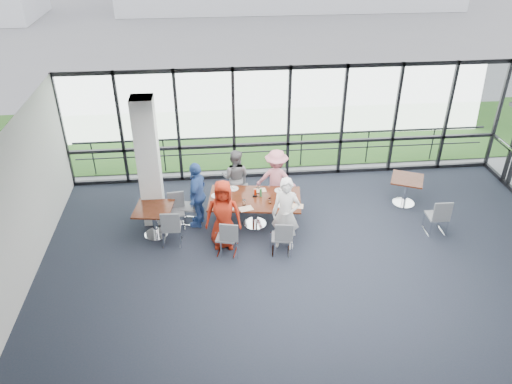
{
  "coord_description": "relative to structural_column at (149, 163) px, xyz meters",
  "views": [
    {
      "loc": [
        -2.12,
        -7.51,
        6.95
      ],
      "look_at": [
        -1.16,
        2.27,
        1.1
      ],
      "focal_mm": 35.0,
      "sensor_mm": 36.0,
      "label": 1
    }
  ],
  "objects": [
    {
      "name": "menu_c",
      "position": [
        2.61,
        -0.07,
        -0.85
      ],
      "size": [
        0.3,
        0.23,
        0.0
      ],
      "primitive_type": "cube",
      "rotation": [
        0.0,
        0.0,
        0.11
      ],
      "color": "white",
      "rests_on": "main_table"
    },
    {
      "name": "chair_main_end",
      "position": [
        0.83,
        -0.15,
        -1.16
      ],
      "size": [
        0.52,
        0.52,
        0.87
      ],
      "primitive_type": null,
      "rotation": [
        0.0,
        0.0,
        -1.83
      ],
      "color": "slate",
      "rests_on": "ground"
    },
    {
      "name": "grass_strip",
      "position": [
        3.6,
        5.0,
        -1.59
      ],
      "size": [
        80.0,
        5.0,
        0.01
      ],
      "primitive_type": "cube",
      "color": "#2A5A25",
      "rests_on": "ground"
    },
    {
      "name": "chair_main_nr",
      "position": [
        2.91,
        -1.6,
        -1.18
      ],
      "size": [
        0.47,
        0.47,
        0.85
      ],
      "primitive_type": null,
      "rotation": [
        0.0,
        0.0,
        -0.15
      ],
      "color": "slate",
      "rests_on": "ground"
    },
    {
      "name": "diner_near_right",
      "position": [
        3.04,
        -1.37,
        -0.72
      ],
      "size": [
        0.76,
        0.65,
        1.75
      ],
      "primitive_type": "imported",
      "rotation": [
        0.0,
        0.0,
        -0.33
      ],
      "color": "white",
      "rests_on": "ground"
    },
    {
      "name": "diner_far_left",
      "position": [
        2.04,
        0.62,
        -0.84
      ],
      "size": [
        0.84,
        0.66,
        1.52
      ],
      "primitive_type": "imported",
      "rotation": [
        0.0,
        0.0,
        2.82
      ],
      "color": "slate",
      "rests_on": "ground"
    },
    {
      "name": "tumbler_a",
      "position": [
        2.16,
        -0.72,
        -0.78
      ],
      "size": [
        0.07,
        0.07,
        0.15
      ],
      "primitive_type": "cylinder",
      "color": "white",
      "rests_on": "main_table"
    },
    {
      "name": "menu_b",
      "position": [
        3.37,
        -0.87,
        -0.85
      ],
      "size": [
        0.35,
        0.28,
        0.0
      ],
      "primitive_type": "cube",
      "rotation": [
        0.0,
        0.0,
        -0.22
      ],
      "color": "white",
      "rests_on": "main_table"
    },
    {
      "name": "guard_rail",
      "position": [
        3.6,
        2.6,
        -1.1
      ],
      "size": [
        12.0,
        0.06,
        0.06
      ],
      "primitive_type": "cylinder",
      "rotation": [
        0.0,
        1.57,
        0.0
      ],
      "color": "#2D2D33",
      "rests_on": "ground"
    },
    {
      "name": "structural_column",
      "position": [
        0.0,
        0.0,
        0.0
      ],
      "size": [
        0.5,
        0.5,
        3.2
      ],
      "primitive_type": "cube",
      "color": "white",
      "rests_on": "ground"
    },
    {
      "name": "diner_far_right",
      "position": [
        3.06,
        0.35,
        -0.8
      ],
      "size": [
        1.13,
        0.78,
        1.6
      ],
      "primitive_type": "imported",
      "rotation": [
        0.0,
        0.0,
        2.89
      ],
      "color": "pink",
      "rests_on": "ground"
    },
    {
      "name": "tumbler_d",
      "position": [
        1.64,
        -0.5,
        -0.78
      ],
      "size": [
        0.07,
        0.07,
        0.14
      ],
      "primitive_type": "cylinder",
      "color": "white",
      "rests_on": "main_table"
    },
    {
      "name": "side_table_left",
      "position": [
        0.06,
        -0.64,
        -0.97
      ],
      "size": [
        0.97,
        0.97,
        0.75
      ],
      "rotation": [
        0.0,
        0.0,
        -0.15
      ],
      "color": "#3E1909",
      "rests_on": "ground"
    },
    {
      "name": "menu_a",
      "position": [
        2.19,
        -0.87,
        -0.85
      ],
      "size": [
        0.36,
        0.29,
        0.0
      ],
      "primitive_type": "cube",
      "rotation": [
        0.0,
        0.0,
        0.27
      ],
      "color": "white",
      "rests_on": "main_table"
    },
    {
      "name": "diner_end",
      "position": [
        1.08,
        -0.26,
        -0.76
      ],
      "size": [
        0.78,
        1.09,
        1.68
      ],
      "primitive_type": "imported",
      "rotation": [
        0.0,
        0.0,
        -1.85
      ],
      "color": "#365DA9",
      "rests_on": "ground"
    },
    {
      "name": "plate_end",
      "position": [
        1.54,
        -0.24,
        -0.84
      ],
      "size": [
        0.26,
        0.26,
        0.01
      ],
      "primitive_type": "cylinder",
      "color": "white",
      "rests_on": "main_table"
    },
    {
      "name": "plate_fr",
      "position": [
        3.08,
        -0.14,
        -0.84
      ],
      "size": [
        0.25,
        0.25,
        0.01
      ],
      "primitive_type": "cylinder",
      "color": "white",
      "rests_on": "main_table"
    },
    {
      "name": "chair_main_fl",
      "position": [
        2.13,
        0.62,
        -1.15
      ],
      "size": [
        0.48,
        0.48,
        0.89
      ],
      "primitive_type": null,
      "rotation": [
        0.0,
        0.0,
        3.02
      ],
      "color": "slate",
      "rests_on": "ground"
    },
    {
      "name": "tumbler_b",
      "position": [
        2.77,
        -0.69,
        -0.78
      ],
      "size": [
        0.07,
        0.07,
        0.13
      ],
      "primitive_type": "cylinder",
      "color": "white",
      "rests_on": "main_table"
    },
    {
      "name": "curtain_wall_back",
      "position": [
        3.6,
        2.0,
        0.0
      ],
      "size": [
        12.0,
        0.1,
        3.2
      ],
      "primitive_type": "cube",
      "color": "white",
      "rests_on": "ground"
    },
    {
      "name": "ceiling",
      "position": [
        3.6,
        -3.0,
        1.6
      ],
      "size": [
        12.0,
        10.0,
        0.04
      ],
      "primitive_type": "cube",
      "color": "white",
      "rests_on": "ground"
    },
    {
      "name": "tumbler_c",
      "position": [
        2.54,
        -0.2,
        -0.78
      ],
      "size": [
        0.07,
        0.07,
        0.15
      ],
      "primitive_type": "cylinder",
      "color": "white",
      "rests_on": "main_table"
    },
    {
      "name": "diner_near_left",
      "position": [
        1.66,
        -1.19,
        -0.77
      ],
      "size": [
        0.87,
        0.62,
        1.67
      ],
      "primitive_type": "imported",
      "rotation": [
        0.0,
        0.0,
        -0.12
      ],
      "color": "#AA230F",
      "rests_on": "ground"
    },
    {
      "name": "chair_spare_lb",
      "position": [
        0.53,
        -0.35,
        -1.17
      ],
      "size": [
        0.47,
        0.47,
        0.85
      ],
      "primitive_type": null,
      "rotation": [
        0.0,
        0.0,
        3.27
      ],
      "color": "slate",
      "rests_on": "ground"
    },
    {
      "name": "side_table_right",
      "position": [
        6.41,
        0.15,
        -0.98
      ],
      "size": [
        1.03,
        1.03,
        0.75
      ],
      "rotation": [
        0.0,
        0.0,
        -0.43
      ],
      "color": "#3E1909",
      "rests_on": "ground"
    },
    {
      "name": "chair_main_fr",
      "position": [
        3.15,
        0.5,
        -1.17
      ],
      "size": [
        0.46,
        0.46,
        0.86
      ],
      "primitive_type": null,
      "rotation": [
        0.0,
        0.0,
        3.25
      ],
      "color": "slate",
      "rests_on": "ground"
    },
    {
      "name": "chair_spare_r",
      "position": [
        6.68,
        -1.18,
        -1.14
      ],
      "size": [
        0.46,
        0.46,
        0.92
      ],
      "primitive_type": null,
      "rotation": [
        0.0,
        0.0,
        -0.02
      ],
      "color": "slate",
      "rests_on": "ground"
    },
    {
      "name": "main_table",
      "position": [
        2.44,
        -0.43,
        -0.96
      ],
      "size": [
        2.32,
        1.48,
        0.75
      ],
      "rotation": [
        0.0,
        0.0,
        -0.14
      ],
      "color": "#3E1909",
      "rests_on": "ground"
    },
    {
      "name": "condiment_caddy",
      "position": [
        2.45,
        -0.35,
        -0.83
      ],
      "size": [
        0.1,
        0.07,
        0.04
      ],
      "primitive_type": "cube",
      "color": "black",
      "rests_on": "main_table"
    },
    {
      "name": "apron",
      "position": [
        3.6,
        7.0,
        -1.62
      ],
      "size": [
        80.0,
        70.0,
        0.02
      ],
      "primitive_type": "cube",
      "color": "gray",
      "rests_on": "ground"
    },
    {
      "name": "plate_fl",
      "position": [
        1.95,
        0.06,
        -0.84
      ],
      "size": [
        0.27,
        0.27,
        0.01
      ],
      "primitive_type": "cylinder",
      "color": "white",
      "rests_on": "main_table"
    },
    {
      "name": "plate_nr",
      "position": [
        3.04,
        -0.83,
        -0.84
      ],
      "size": [
        0.25,
        0.25,
        0.01
      ],
      "primitive_type": "cylinder",
      "color": "white",
      "rests_on": "main_table"
    },
    {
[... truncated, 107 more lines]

